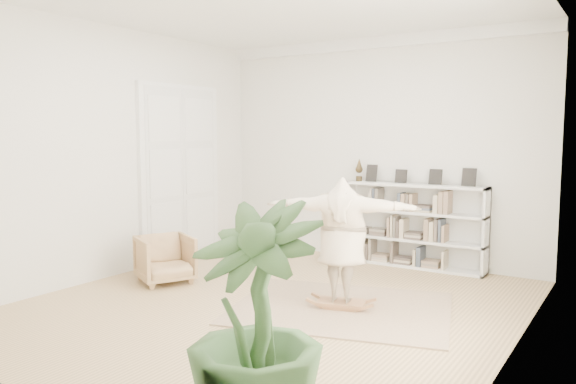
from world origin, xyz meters
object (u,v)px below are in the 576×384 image
object	(u,v)px
person	(342,236)
rocker_board	(341,303)
bookshelf	(414,226)
houseplant	(255,324)
armchair	(165,259)

from	to	relation	value
person	rocker_board	bearing A→B (deg)	164.46
bookshelf	houseplant	bearing A→B (deg)	-80.91
rocker_board	houseplant	xyz separation A→B (m)	(0.83, -2.87, 0.74)
armchair	houseplant	size ratio (longest dim) A/B	0.45
person	armchair	bearing A→B (deg)	-9.87
person	houseplant	size ratio (longest dim) A/B	1.11
bookshelf	rocker_board	size ratio (longest dim) A/B	3.58
armchair	houseplant	distance (m)	4.35
rocker_board	bookshelf	bearing A→B (deg)	75.18
bookshelf	houseplant	world-z (taller)	bookshelf
bookshelf	rocker_board	xyz separation A→B (m)	(0.03, -2.50, -0.56)
bookshelf	person	distance (m)	2.51
person	houseplant	bearing A→B (deg)	90.57
bookshelf	armchair	distance (m)	3.80
person	houseplant	distance (m)	2.98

